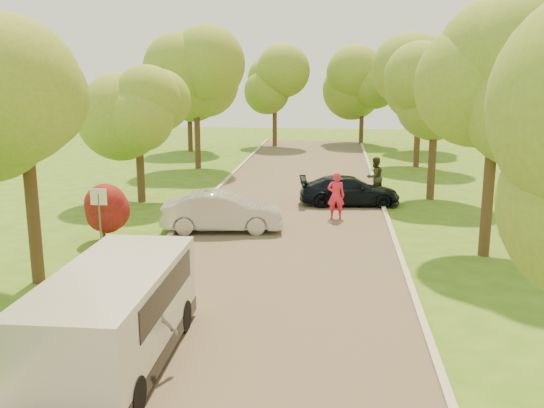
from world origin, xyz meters
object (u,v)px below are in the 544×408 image
at_px(minivan, 115,316).
at_px(dark_sedan, 349,191).
at_px(street_sign, 99,207).
at_px(skateboarder, 147,321).
at_px(person_olive, 375,177).
at_px(longboard, 149,365).
at_px(person_striped, 336,196).
at_px(silver_sedan, 222,212).

distance_m(minivan, dark_sedan, 16.70).
height_order(street_sign, skateboarder, street_sign).
bearing_deg(person_olive, street_sign, 11.41).
distance_m(dark_sedan, longboard, 16.65).
distance_m(skateboarder, person_striped, 13.83).
bearing_deg(minivan, person_olive, 70.06).
bearing_deg(street_sign, person_olive, 46.83).
bearing_deg(skateboarder, person_olive, -113.87).
distance_m(silver_sedan, person_striped, 4.88).
relative_size(minivan, person_olive, 2.85).
xyz_separation_m(silver_sedan, person_striped, (4.25, 2.38, 0.23)).
distance_m(longboard, skateboarder, 0.96).
height_order(minivan, person_olive, minivan).
bearing_deg(person_olive, person_striped, 33.00).
relative_size(street_sign, minivan, 0.40).
relative_size(minivan, dark_sedan, 1.22).
relative_size(longboard, skateboarder, 0.53).
height_order(dark_sedan, person_olive, person_olive).
distance_m(street_sign, minivan, 8.30).
xyz_separation_m(person_striped, person_olive, (1.85, 4.67, -0.00)).
relative_size(street_sign, silver_sedan, 0.48).
bearing_deg(skateboarder, dark_sedan, -111.73).
height_order(street_sign, dark_sedan, street_sign).
height_order(minivan, person_striped, minivan).
xyz_separation_m(street_sign, skateboarder, (4.01, -7.75, -0.50)).
bearing_deg(dark_sedan, skateboarder, 159.84).
bearing_deg(minivan, person_striped, 70.83).
xyz_separation_m(street_sign, minivan, (3.30, -7.60, -0.49)).
bearing_deg(person_striped, silver_sedan, 30.07).
distance_m(person_striped, person_olive, 5.02).
relative_size(minivan, silver_sedan, 1.22).
bearing_deg(street_sign, longboard, -62.62).
distance_m(minivan, silver_sedan, 10.79).
distance_m(silver_sedan, person_olive, 9.33).
bearing_deg(person_olive, dark_sedan, 21.60).
xyz_separation_m(minivan, longboard, (0.72, -0.15, -0.97)).
xyz_separation_m(minivan, person_olive, (6.30, 17.84, -0.11)).
distance_m(longboard, person_striped, 13.86).
bearing_deg(person_striped, dark_sedan, -101.48).
height_order(minivan, dark_sedan, minivan).
height_order(street_sign, longboard, street_sign).
bearing_deg(skateboarder, silver_sedan, -93.93).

